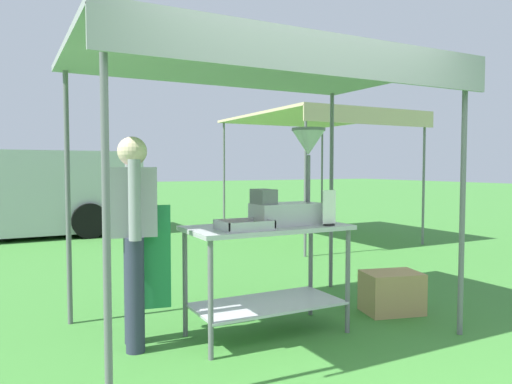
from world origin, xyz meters
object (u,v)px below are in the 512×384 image
at_px(menu_sign, 329,210).
at_px(supply_crate, 392,292).
at_px(stall_canopy, 262,71).
at_px(vendor, 134,230).
at_px(neighbour_tent, 317,120).
at_px(donut_fryer, 292,187).
at_px(donut_tray, 243,226).
at_px(donut_cart, 267,256).

bearing_deg(menu_sign, supply_crate, 13.00).
xyz_separation_m(stall_canopy, vendor, (-1.03, 0.12, -1.26)).
xyz_separation_m(stall_canopy, supply_crate, (1.33, -0.13, -1.97)).
distance_m(vendor, neighbour_tent, 6.16).
height_order(donut_fryer, menu_sign, donut_fryer).
bearing_deg(menu_sign, vendor, 162.96).
relative_size(stall_canopy, donut_fryer, 3.74).
relative_size(donut_tray, supply_crate, 0.65).
bearing_deg(vendor, neighbour_tent, 41.92).
distance_m(donut_tray, supply_crate, 1.77).
xyz_separation_m(stall_canopy, donut_cart, (-0.00, -0.10, -1.51)).
distance_m(supply_crate, neighbour_tent, 5.18).
distance_m(donut_fryer, supply_crate, 1.50).
height_order(donut_tray, supply_crate, donut_tray).
xyz_separation_m(donut_fryer, vendor, (-1.26, 0.24, -0.31)).
xyz_separation_m(donut_tray, supply_crate, (1.61, 0.09, -0.73)).
relative_size(donut_tray, menu_sign, 1.35).
bearing_deg(neighbour_tent, donut_tray, -130.49).
bearing_deg(vendor, stall_canopy, -6.66).
bearing_deg(stall_canopy, neighbour_tent, 50.28).
relative_size(donut_cart, neighbour_tent, 0.40).
distance_m(donut_cart, neighbour_tent, 5.68).
xyz_separation_m(donut_tray, neighbour_tent, (3.71, 4.34, 1.35)).
bearing_deg(donut_tray, neighbour_tent, 49.51).
height_order(donut_cart, menu_sign, menu_sign).
distance_m(donut_cart, donut_fryer, 0.60).
height_order(donut_cart, neighbour_tent, neighbour_tent).
distance_m(donut_tray, neighbour_tent, 5.87).
xyz_separation_m(donut_tray, vendor, (-0.76, 0.34, -0.02)).
relative_size(donut_tray, neighbour_tent, 0.12).
height_order(donut_tray, vendor, vendor).
bearing_deg(donut_fryer, neighbour_tent, 52.96).
xyz_separation_m(stall_canopy, menu_sign, (0.45, -0.33, -1.14)).
height_order(donut_tray, neighbour_tent, neighbour_tent).
bearing_deg(vendor, donut_cart, -11.99).
height_order(donut_cart, donut_tray, donut_tray).
xyz_separation_m(menu_sign, neighbour_tent, (2.98, 4.46, 1.25)).
distance_m(donut_tray, vendor, 0.83).
bearing_deg(donut_tray, supply_crate, 3.06).
relative_size(donut_cart, supply_crate, 2.20).
height_order(donut_cart, supply_crate, donut_cart).
bearing_deg(donut_tray, donut_fryer, 10.95).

